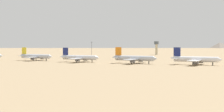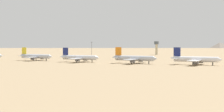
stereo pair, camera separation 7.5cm
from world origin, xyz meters
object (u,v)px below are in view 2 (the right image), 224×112
(parked_jet_yellow_2, at_px, (35,56))
(control_tower, at_px, (157,47))
(parked_jet_navy_3, at_px, (79,57))
(parked_jet_orange_4, at_px, (134,58))
(light_pole_east, at_px, (92,48))
(parked_jet_navy_5, at_px, (195,59))

(parked_jet_yellow_2, xyz_separation_m, control_tower, (67.55, 189.37, 6.99))
(parked_jet_navy_3, relative_size, parked_jet_orange_4, 0.94)
(parked_jet_orange_4, bearing_deg, light_pole_east, 134.10)
(parked_jet_yellow_2, xyz_separation_m, parked_jet_navy_3, (52.06, -8.67, 0.08))
(parked_jet_navy_3, height_order, parked_jet_orange_4, parked_jet_orange_4)
(parked_jet_yellow_2, bearing_deg, light_pole_east, 91.19)
(control_tower, relative_size, light_pole_east, 1.05)
(parked_jet_orange_4, distance_m, control_tower, 201.20)
(parked_jet_yellow_2, xyz_separation_m, parked_jet_orange_4, (103.85, -8.42, 0.33))
(parked_jet_orange_4, height_order, control_tower, control_tower)
(parked_jet_navy_3, height_order, control_tower, control_tower)
(control_tower, bearing_deg, parked_jet_navy_5, -66.05)
(parked_jet_navy_3, bearing_deg, parked_jet_navy_5, 1.02)
(parked_jet_navy_5, bearing_deg, parked_jet_navy_3, -175.63)
(parked_jet_yellow_2, height_order, light_pole_east, light_pole_east)
(parked_jet_navy_5, distance_m, light_pole_east, 197.24)
(parked_jet_navy_3, xyz_separation_m, light_pole_east, (-48.80, 127.57, 5.83))
(parked_jet_yellow_2, distance_m, parked_jet_orange_4, 104.19)
(parked_jet_navy_5, height_order, control_tower, control_tower)
(parked_jet_orange_4, distance_m, parked_jet_navy_5, 51.02)
(parked_jet_navy_3, bearing_deg, parked_jet_orange_4, 0.46)
(parked_jet_orange_4, distance_m, light_pole_east, 162.35)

